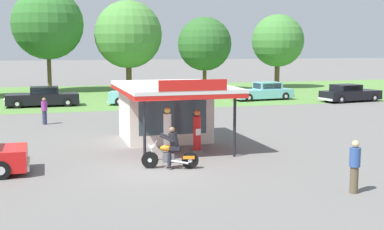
{
  "coord_description": "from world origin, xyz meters",
  "views": [
    {
      "loc": [
        -3.86,
        -18.63,
        4.59
      ],
      "look_at": [
        2.73,
        4.28,
        1.4
      ],
      "focal_mm": 48.68,
      "sensor_mm": 36.0,
      "label": 1
    }
  ],
  "objects_px": {
    "gas_pump_nearside": "(167,133)",
    "bystander_admiring_sedan": "(355,165)",
    "gas_pump_offside": "(197,133)",
    "motorcycle_with_rider": "(171,151)",
    "bystander_standing_back_lot": "(44,110)",
    "parked_car_back_row_centre_left": "(143,96)",
    "parked_car_back_row_far_right": "(43,97)",
    "bystander_leaning_by_kiosk": "(183,110)",
    "parked_car_back_row_far_left": "(350,94)",
    "parked_car_second_row_spare": "(264,92)"
  },
  "relations": [
    {
      "from": "parked_car_back_row_centre_left",
      "to": "bystander_leaning_by_kiosk",
      "type": "distance_m",
      "value": 10.74
    },
    {
      "from": "parked_car_second_row_spare",
      "to": "bystander_admiring_sedan",
      "type": "bearing_deg",
      "value": -108.1
    },
    {
      "from": "parked_car_second_row_spare",
      "to": "bystander_leaning_by_kiosk",
      "type": "distance_m",
      "value": 15.21
    },
    {
      "from": "bystander_admiring_sedan",
      "to": "motorcycle_with_rider",
      "type": "bearing_deg",
      "value": 134.68
    },
    {
      "from": "parked_car_back_row_far_left",
      "to": "parked_car_back_row_centre_left",
      "type": "relative_size",
      "value": 0.94
    },
    {
      "from": "bystander_standing_back_lot",
      "to": "parked_car_back_row_centre_left",
      "type": "bearing_deg",
      "value": 49.26
    },
    {
      "from": "parked_car_back_row_far_left",
      "to": "bystander_standing_back_lot",
      "type": "bearing_deg",
      "value": -166.06
    },
    {
      "from": "bystander_admiring_sedan",
      "to": "parked_car_back_row_far_left",
      "type": "bearing_deg",
      "value": 57.49
    },
    {
      "from": "motorcycle_with_rider",
      "to": "bystander_leaning_by_kiosk",
      "type": "distance_m",
      "value": 11.17
    },
    {
      "from": "gas_pump_offside",
      "to": "parked_car_back_row_far_right",
      "type": "bearing_deg",
      "value": 107.96
    },
    {
      "from": "motorcycle_with_rider",
      "to": "parked_car_back_row_centre_left",
      "type": "height_order",
      "value": "motorcycle_with_rider"
    },
    {
      "from": "motorcycle_with_rider",
      "to": "parked_car_back_row_far_right",
      "type": "bearing_deg",
      "value": 101.58
    },
    {
      "from": "parked_car_back_row_far_left",
      "to": "bystander_admiring_sedan",
      "type": "distance_m",
      "value": 27.92
    },
    {
      "from": "gas_pump_offside",
      "to": "bystander_standing_back_lot",
      "type": "relative_size",
      "value": 1.17
    },
    {
      "from": "motorcycle_with_rider",
      "to": "parked_car_second_row_spare",
      "type": "distance_m",
      "value": 25.79
    },
    {
      "from": "motorcycle_with_rider",
      "to": "bystander_standing_back_lot",
      "type": "distance_m",
      "value": 13.52
    },
    {
      "from": "bystander_admiring_sedan",
      "to": "bystander_standing_back_lot",
      "type": "bearing_deg",
      "value": 117.74
    },
    {
      "from": "parked_car_back_row_centre_left",
      "to": "bystander_leaning_by_kiosk",
      "type": "xyz_separation_m",
      "value": [
        0.35,
        -10.73,
        0.1
      ]
    },
    {
      "from": "parked_car_back_row_far_right",
      "to": "bystander_admiring_sedan",
      "type": "height_order",
      "value": "bystander_admiring_sedan"
    },
    {
      "from": "parked_car_back_row_far_left",
      "to": "bystander_admiring_sedan",
      "type": "xyz_separation_m",
      "value": [
        -15.0,
        -23.54,
        0.23
      ]
    },
    {
      "from": "gas_pump_nearside",
      "to": "parked_car_back_row_far_right",
      "type": "relative_size",
      "value": 0.36
    },
    {
      "from": "bystander_admiring_sedan",
      "to": "bystander_leaning_by_kiosk",
      "type": "xyz_separation_m",
      "value": [
        -1.41,
        15.45,
        -0.08
      ]
    },
    {
      "from": "gas_pump_offside",
      "to": "parked_car_back_row_far_left",
      "type": "relative_size",
      "value": 0.34
    },
    {
      "from": "bystander_standing_back_lot",
      "to": "bystander_leaning_by_kiosk",
      "type": "bearing_deg",
      "value": -14.91
    },
    {
      "from": "gas_pump_offside",
      "to": "bystander_leaning_by_kiosk",
      "type": "xyz_separation_m",
      "value": [
        1.51,
        8.04,
        -0.03
      ]
    },
    {
      "from": "gas_pump_nearside",
      "to": "bystander_admiring_sedan",
      "type": "height_order",
      "value": "gas_pump_nearside"
    },
    {
      "from": "parked_car_second_row_spare",
      "to": "parked_car_back_row_far_right",
      "type": "xyz_separation_m",
      "value": [
        -18.04,
        0.3,
        0.0
      ]
    },
    {
      "from": "gas_pump_nearside",
      "to": "bystander_admiring_sedan",
      "type": "relative_size",
      "value": 1.19
    },
    {
      "from": "parked_car_second_row_spare",
      "to": "parked_car_back_row_far_left",
      "type": "xyz_separation_m",
      "value": [
        6.25,
        -3.23,
        -0.02
      ]
    },
    {
      "from": "gas_pump_nearside",
      "to": "gas_pump_offside",
      "type": "distance_m",
      "value": 1.31
    },
    {
      "from": "parked_car_second_row_spare",
      "to": "parked_car_back_row_centre_left",
      "type": "xyz_separation_m",
      "value": [
        -10.52,
        -0.59,
        0.03
      ]
    },
    {
      "from": "motorcycle_with_rider",
      "to": "bystander_admiring_sedan",
      "type": "xyz_separation_m",
      "value": [
        4.72,
        -4.78,
        0.23
      ]
    },
    {
      "from": "motorcycle_with_rider",
      "to": "bystander_leaning_by_kiosk",
      "type": "relative_size",
      "value": 1.34
    },
    {
      "from": "parked_car_second_row_spare",
      "to": "parked_car_back_row_far_right",
      "type": "relative_size",
      "value": 0.98
    },
    {
      "from": "parked_car_second_row_spare",
      "to": "bystander_admiring_sedan",
      "type": "relative_size",
      "value": 3.25
    },
    {
      "from": "gas_pump_offside",
      "to": "motorcycle_with_rider",
      "type": "height_order",
      "value": "gas_pump_offside"
    },
    {
      "from": "gas_pump_offside",
      "to": "bystander_leaning_by_kiosk",
      "type": "bearing_deg",
      "value": 79.38
    },
    {
      "from": "gas_pump_offside",
      "to": "gas_pump_nearside",
      "type": "bearing_deg",
      "value": 180.0
    },
    {
      "from": "parked_car_back_row_far_right",
      "to": "bystander_admiring_sedan",
      "type": "distance_m",
      "value": 28.62
    },
    {
      "from": "bystander_leaning_by_kiosk",
      "to": "gas_pump_nearside",
      "type": "bearing_deg",
      "value": -109.32
    },
    {
      "from": "parked_car_second_row_spare",
      "to": "bystander_standing_back_lot",
      "type": "relative_size",
      "value": 3.47
    },
    {
      "from": "gas_pump_offside",
      "to": "parked_car_back_row_far_left",
      "type": "xyz_separation_m",
      "value": [
        17.92,
        16.13,
        -0.18
      ]
    },
    {
      "from": "gas_pump_offside",
      "to": "bystander_standing_back_lot",
      "type": "height_order",
      "value": "gas_pump_offside"
    },
    {
      "from": "bystander_leaning_by_kiosk",
      "to": "bystander_standing_back_lot",
      "type": "bearing_deg",
      "value": 165.09
    },
    {
      "from": "parked_car_back_row_far_left",
      "to": "parked_car_back_row_centre_left",
      "type": "height_order",
      "value": "parked_car_back_row_centre_left"
    },
    {
      "from": "parked_car_second_row_spare",
      "to": "gas_pump_offside",
      "type": "bearing_deg",
      "value": -121.07
    },
    {
      "from": "gas_pump_offside",
      "to": "parked_car_back_row_centre_left",
      "type": "relative_size",
      "value": 0.32
    },
    {
      "from": "gas_pump_nearside",
      "to": "bystander_standing_back_lot",
      "type": "relative_size",
      "value": 1.27
    },
    {
      "from": "gas_pump_nearside",
      "to": "gas_pump_offside",
      "type": "xyz_separation_m",
      "value": [
        1.31,
        -0.0,
        -0.07
      ]
    },
    {
      "from": "bystander_admiring_sedan",
      "to": "gas_pump_offside",
      "type": "bearing_deg",
      "value": 111.51
    }
  ]
}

